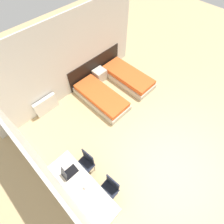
{
  "coord_description": "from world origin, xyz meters",
  "views": [
    {
      "loc": [
        -2.14,
        0.27,
        4.86
      ],
      "look_at": [
        0.0,
        2.38,
        0.55
      ],
      "focal_mm": 28.0,
      "sensor_mm": 36.0,
      "label": 1
    }
  ],
  "objects_px": {
    "bed_near_window": "(101,97)",
    "chair_near_notebook": "(109,188)",
    "chair_near_laptop": "(86,163)",
    "bed_near_door": "(128,77)",
    "nightstand": "(100,75)",
    "laptop": "(68,173)"
  },
  "relations": [
    {
      "from": "bed_near_window",
      "to": "chair_near_notebook",
      "type": "xyz_separation_m",
      "value": [
        -1.92,
        -2.35,
        0.31
      ]
    },
    {
      "from": "chair_near_notebook",
      "to": "bed_near_window",
      "type": "bearing_deg",
      "value": 46.07
    },
    {
      "from": "chair_near_laptop",
      "to": "chair_near_notebook",
      "type": "xyz_separation_m",
      "value": [
        0.0,
        -0.86,
        0.0
      ]
    },
    {
      "from": "bed_near_door",
      "to": "nightstand",
      "type": "distance_m",
      "value": 1.08
    },
    {
      "from": "chair_near_laptop",
      "to": "bed_near_door",
      "type": "bearing_deg",
      "value": 19.02
    },
    {
      "from": "bed_near_window",
      "to": "chair_near_laptop",
      "type": "height_order",
      "value": "chair_near_laptop"
    },
    {
      "from": "bed_near_door",
      "to": "chair_near_laptop",
      "type": "relative_size",
      "value": 2.29
    },
    {
      "from": "bed_near_window",
      "to": "laptop",
      "type": "relative_size",
      "value": 5.69
    },
    {
      "from": "bed_near_window",
      "to": "nightstand",
      "type": "relative_size",
      "value": 4.58
    },
    {
      "from": "bed_near_window",
      "to": "chair_near_laptop",
      "type": "relative_size",
      "value": 2.29
    },
    {
      "from": "nightstand",
      "to": "laptop",
      "type": "xyz_separation_m",
      "value": [
        -3.1,
        -2.31,
        0.58
      ]
    },
    {
      "from": "chair_near_notebook",
      "to": "laptop",
      "type": "distance_m",
      "value": 1.03
    },
    {
      "from": "chair_near_laptop",
      "to": "chair_near_notebook",
      "type": "bearing_deg",
      "value": -95.03
    },
    {
      "from": "chair_near_laptop",
      "to": "nightstand",
      "type": "bearing_deg",
      "value": 36.28
    },
    {
      "from": "nightstand",
      "to": "chair_near_laptop",
      "type": "relative_size",
      "value": 0.5
    },
    {
      "from": "bed_near_door",
      "to": "laptop",
      "type": "distance_m",
      "value": 4.13
    },
    {
      "from": "laptop",
      "to": "bed_near_window",
      "type": "bearing_deg",
      "value": 33.43
    },
    {
      "from": "laptop",
      "to": "nightstand",
      "type": "bearing_deg",
      "value": 38.3
    },
    {
      "from": "chair_near_laptop",
      "to": "bed_near_window",
      "type": "bearing_deg",
      "value": 32.68
    },
    {
      "from": "chair_near_laptop",
      "to": "chair_near_notebook",
      "type": "height_order",
      "value": "same"
    },
    {
      "from": "bed_near_window",
      "to": "chair_near_notebook",
      "type": "distance_m",
      "value": 3.05
    },
    {
      "from": "bed_near_door",
      "to": "laptop",
      "type": "relative_size",
      "value": 5.69
    }
  ]
}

